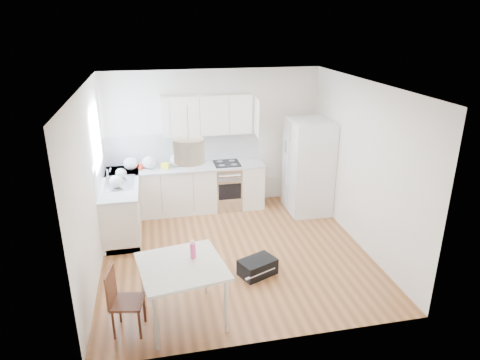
% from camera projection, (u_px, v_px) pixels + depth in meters
% --- Properties ---
extents(floor, '(4.20, 4.20, 0.00)m').
position_uv_depth(floor, '(235.00, 252.00, 6.99)').
color(floor, brown).
rests_on(floor, ground).
extents(ceiling, '(4.20, 4.20, 0.00)m').
position_uv_depth(ceiling, '(234.00, 85.00, 6.03)').
color(ceiling, white).
rests_on(ceiling, wall_back).
extents(wall_back, '(4.20, 0.00, 4.20)m').
position_uv_depth(wall_back, '(214.00, 139.00, 8.43)').
color(wall_back, white).
rests_on(wall_back, floor).
extents(wall_left, '(0.00, 4.20, 4.20)m').
position_uv_depth(wall_left, '(91.00, 185.00, 6.11)').
color(wall_left, white).
rests_on(wall_left, floor).
extents(wall_right, '(0.00, 4.20, 4.20)m').
position_uv_depth(wall_right, '(362.00, 165.00, 6.91)').
color(wall_right, white).
rests_on(wall_right, floor).
extents(window_glassblock, '(0.02, 1.00, 1.00)m').
position_uv_depth(window_glassblock, '(96.00, 137.00, 7.02)').
color(window_glassblock, '#BFE0F9').
rests_on(window_glassblock, wall_left).
extents(cabinets_back, '(3.00, 0.60, 0.88)m').
position_uv_depth(cabinets_back, '(187.00, 190.00, 8.36)').
color(cabinets_back, white).
rests_on(cabinets_back, floor).
extents(cabinets_left, '(0.60, 1.80, 0.88)m').
position_uv_depth(cabinets_left, '(122.00, 207.00, 7.58)').
color(cabinets_left, white).
rests_on(cabinets_left, floor).
extents(counter_back, '(3.02, 0.64, 0.04)m').
position_uv_depth(counter_back, '(186.00, 167.00, 8.20)').
color(counter_back, '#B1B3B6').
rests_on(counter_back, cabinets_back).
extents(counter_left, '(0.64, 1.82, 0.04)m').
position_uv_depth(counter_left, '(120.00, 183.00, 7.42)').
color(counter_left, '#B1B3B6').
rests_on(counter_left, cabinets_left).
extents(backsplash_back, '(3.00, 0.01, 0.58)m').
position_uv_depth(backsplash_back, '(184.00, 148.00, 8.36)').
color(backsplash_back, white).
rests_on(backsplash_back, wall_back).
extents(backsplash_left, '(0.01, 1.80, 0.58)m').
position_uv_depth(backsplash_left, '(100.00, 167.00, 7.25)').
color(backsplash_left, white).
rests_on(backsplash_left, wall_left).
extents(upper_cabinets, '(1.70, 0.32, 0.75)m').
position_uv_depth(upper_cabinets, '(207.00, 115.00, 8.07)').
color(upper_cabinets, white).
rests_on(upper_cabinets, wall_back).
extents(range_oven, '(0.50, 0.61, 0.88)m').
position_uv_depth(range_oven, '(227.00, 186.00, 8.52)').
color(range_oven, '#BABDBF').
rests_on(range_oven, floor).
extents(sink, '(0.50, 0.80, 0.16)m').
position_uv_depth(sink, '(120.00, 183.00, 7.37)').
color(sink, '#BABDBF').
rests_on(sink, counter_left).
extents(refrigerator, '(0.87, 0.91, 1.82)m').
position_uv_depth(refrigerator, '(309.00, 166.00, 8.23)').
color(refrigerator, white).
rests_on(refrigerator, floor).
extents(dining_table, '(1.15, 1.15, 0.79)m').
position_uv_depth(dining_table, '(182.00, 271.00, 5.20)').
color(dining_table, beige).
rests_on(dining_table, floor).
extents(dining_chair, '(0.42, 0.42, 0.85)m').
position_uv_depth(dining_chair, '(128.00, 301.00, 5.09)').
color(dining_chair, '#462315').
rests_on(dining_chair, floor).
extents(drink_bottle, '(0.09, 0.09, 0.24)m').
position_uv_depth(drink_bottle, '(193.00, 249.00, 5.28)').
color(drink_bottle, '#EC4186').
rests_on(drink_bottle, dining_table).
extents(gym_bag, '(0.62, 0.53, 0.24)m').
position_uv_depth(gym_bag, '(258.00, 267.00, 6.35)').
color(gym_bag, black).
rests_on(gym_bag, floor).
extents(pendant_lamp, '(0.35, 0.35, 0.27)m').
position_uv_depth(pendant_lamp, '(189.00, 151.00, 4.83)').
color(pendant_lamp, beige).
rests_on(pendant_lamp, ceiling).
extents(grocery_bag_a, '(0.26, 0.22, 0.24)m').
position_uv_depth(grocery_bag_a, '(130.00, 164.00, 7.97)').
color(grocery_bag_a, silver).
rests_on(grocery_bag_a, counter_back).
extents(grocery_bag_b, '(0.27, 0.23, 0.24)m').
position_uv_depth(grocery_bag_b, '(149.00, 163.00, 8.03)').
color(grocery_bag_b, silver).
rests_on(grocery_bag_b, counter_back).
extents(grocery_bag_c, '(0.28, 0.24, 0.25)m').
position_uv_depth(grocery_bag_c, '(177.00, 160.00, 8.15)').
color(grocery_bag_c, silver).
rests_on(grocery_bag_c, counter_back).
extents(grocery_bag_d, '(0.19, 0.16, 0.17)m').
position_uv_depth(grocery_bag_d, '(121.00, 173.00, 7.59)').
color(grocery_bag_d, silver).
rests_on(grocery_bag_d, counter_back).
extents(grocery_bag_e, '(0.24, 0.20, 0.21)m').
position_uv_depth(grocery_bag_e, '(116.00, 182.00, 7.13)').
color(grocery_bag_e, silver).
rests_on(grocery_bag_e, counter_left).
extents(snack_orange, '(0.18, 0.11, 0.12)m').
position_uv_depth(snack_orange, '(192.00, 163.00, 8.20)').
color(snack_orange, '#EA4814').
rests_on(snack_orange, counter_back).
extents(snack_yellow, '(0.18, 0.16, 0.10)m').
position_uv_depth(snack_yellow, '(165.00, 166.00, 8.07)').
color(snack_yellow, yellow).
rests_on(snack_yellow, counter_back).
extents(snack_red, '(0.17, 0.16, 0.10)m').
position_uv_depth(snack_red, '(142.00, 166.00, 8.06)').
color(snack_red, red).
rests_on(snack_red, counter_back).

